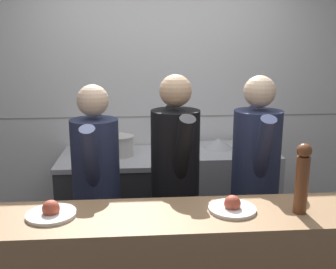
{
  "coord_description": "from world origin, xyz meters",
  "views": [
    {
      "loc": [
        -0.21,
        -2.14,
        1.84
      ],
      "look_at": [
        0.01,
        0.79,
        1.15
      ],
      "focal_mm": 42.0,
      "sensor_mm": 36.0,
      "label": 1
    }
  ],
  "objects_px": {
    "oven_range": "(112,203)",
    "pepper_mill": "(302,177)",
    "mixing_bowl_steel": "(218,143)",
    "plated_dish_main": "(51,212)",
    "chef_line": "(255,179)",
    "chef_head_cook": "(97,187)",
    "plated_dish_appetiser": "(232,207)",
    "chef_sous": "(175,180)",
    "stock_pot": "(120,145)"
  },
  "relations": [
    {
      "from": "oven_range",
      "to": "mixing_bowl_steel",
      "type": "relative_size",
      "value": 3.3
    },
    {
      "from": "stock_pot",
      "to": "chef_line",
      "type": "bearing_deg",
      "value": -38.03
    },
    {
      "from": "pepper_mill",
      "to": "chef_line",
      "type": "bearing_deg",
      "value": 91.64
    },
    {
      "from": "plated_dish_main",
      "to": "chef_line",
      "type": "distance_m",
      "value": 1.43
    },
    {
      "from": "plated_dish_main",
      "to": "chef_sous",
      "type": "height_order",
      "value": "chef_sous"
    },
    {
      "from": "mixing_bowl_steel",
      "to": "pepper_mill",
      "type": "height_order",
      "value": "pepper_mill"
    },
    {
      "from": "pepper_mill",
      "to": "chef_head_cook",
      "type": "distance_m",
      "value": 1.36
    },
    {
      "from": "plated_dish_appetiser",
      "to": "pepper_mill",
      "type": "bearing_deg",
      "value": -8.4
    },
    {
      "from": "stock_pot",
      "to": "mixing_bowl_steel",
      "type": "xyz_separation_m",
      "value": [
        0.88,
        0.03,
        -0.01
      ]
    },
    {
      "from": "chef_sous",
      "to": "chef_line",
      "type": "xyz_separation_m",
      "value": [
        0.56,
        -0.01,
        -0.01
      ]
    },
    {
      "from": "plated_dish_main",
      "to": "stock_pot",
      "type": "bearing_deg",
      "value": 78.47
    },
    {
      "from": "chef_sous",
      "to": "chef_line",
      "type": "distance_m",
      "value": 0.56
    },
    {
      "from": "plated_dish_appetiser",
      "to": "mixing_bowl_steel",
      "type": "bearing_deg",
      "value": 81.27
    },
    {
      "from": "plated_dish_main",
      "to": "pepper_mill",
      "type": "bearing_deg",
      "value": -2.54
    },
    {
      "from": "mixing_bowl_steel",
      "to": "plated_dish_appetiser",
      "type": "height_order",
      "value": "plated_dish_appetiser"
    },
    {
      "from": "oven_range",
      "to": "plated_dish_main",
      "type": "xyz_separation_m",
      "value": [
        -0.21,
        -1.4,
        0.55
      ]
    },
    {
      "from": "plated_dish_main",
      "to": "chef_head_cook",
      "type": "relative_size",
      "value": 0.16
    },
    {
      "from": "stock_pot",
      "to": "chef_line",
      "type": "xyz_separation_m",
      "value": [
        0.98,
        -0.76,
        -0.06
      ]
    },
    {
      "from": "mixing_bowl_steel",
      "to": "plated_dish_main",
      "type": "bearing_deg",
      "value": -128.8
    },
    {
      "from": "oven_range",
      "to": "chef_head_cook",
      "type": "distance_m",
      "value": 0.87
    },
    {
      "from": "chef_line",
      "to": "chef_head_cook",
      "type": "bearing_deg",
      "value": -174.07
    },
    {
      "from": "stock_pot",
      "to": "pepper_mill",
      "type": "bearing_deg",
      "value": -55.94
    },
    {
      "from": "plated_dish_appetiser",
      "to": "chef_line",
      "type": "relative_size",
      "value": 0.16
    },
    {
      "from": "mixing_bowl_steel",
      "to": "plated_dish_appetiser",
      "type": "xyz_separation_m",
      "value": [
        -0.22,
        -1.45,
        0.03
      ]
    },
    {
      "from": "mixing_bowl_steel",
      "to": "chef_line",
      "type": "height_order",
      "value": "chef_line"
    },
    {
      "from": "plated_dish_main",
      "to": "chef_line",
      "type": "xyz_separation_m",
      "value": [
        1.27,
        0.65,
        -0.09
      ]
    },
    {
      "from": "chef_head_cook",
      "to": "chef_sous",
      "type": "relative_size",
      "value": 0.96
    },
    {
      "from": "stock_pot",
      "to": "pepper_mill",
      "type": "height_order",
      "value": "pepper_mill"
    },
    {
      "from": "mixing_bowl_steel",
      "to": "oven_range",
      "type": "bearing_deg",
      "value": -177.33
    },
    {
      "from": "chef_sous",
      "to": "stock_pot",
      "type": "bearing_deg",
      "value": 110.58
    },
    {
      "from": "oven_range",
      "to": "pepper_mill",
      "type": "xyz_separation_m",
      "value": [
        1.08,
        -1.46,
        0.73
      ]
    },
    {
      "from": "pepper_mill",
      "to": "chef_head_cook",
      "type": "relative_size",
      "value": 0.24
    },
    {
      "from": "plated_dish_main",
      "to": "plated_dish_appetiser",
      "type": "xyz_separation_m",
      "value": [
        0.94,
        -0.01,
        -0.0
      ]
    },
    {
      "from": "plated_dish_appetiser",
      "to": "chef_head_cook",
      "type": "relative_size",
      "value": 0.16
    },
    {
      "from": "pepper_mill",
      "to": "chef_head_cook",
      "type": "height_order",
      "value": "chef_head_cook"
    },
    {
      "from": "chef_head_cook",
      "to": "pepper_mill",
      "type": "bearing_deg",
      "value": -30.9
    },
    {
      "from": "pepper_mill",
      "to": "chef_sous",
      "type": "relative_size",
      "value": 0.23
    },
    {
      "from": "plated_dish_appetiser",
      "to": "chef_head_cook",
      "type": "xyz_separation_m",
      "value": [
        -0.78,
        0.66,
        -0.11
      ]
    },
    {
      "from": "chef_head_cook",
      "to": "chef_line",
      "type": "height_order",
      "value": "chef_line"
    },
    {
      "from": "plated_dish_main",
      "to": "chef_line",
      "type": "bearing_deg",
      "value": 27.32
    },
    {
      "from": "pepper_mill",
      "to": "plated_dish_main",
      "type": "bearing_deg",
      "value": 177.46
    },
    {
      "from": "mixing_bowl_steel",
      "to": "pepper_mill",
      "type": "xyz_separation_m",
      "value": [
        0.12,
        -1.51,
        0.21
      ]
    },
    {
      "from": "plated_dish_appetiser",
      "to": "chef_line",
      "type": "height_order",
      "value": "chef_line"
    },
    {
      "from": "stock_pot",
      "to": "chef_head_cook",
      "type": "distance_m",
      "value": 0.78
    },
    {
      "from": "mixing_bowl_steel",
      "to": "chef_sous",
      "type": "height_order",
      "value": "chef_sous"
    },
    {
      "from": "pepper_mill",
      "to": "chef_sous",
      "type": "bearing_deg",
      "value": 129.16
    },
    {
      "from": "chef_head_cook",
      "to": "oven_range",
      "type": "bearing_deg",
      "value": 87.65
    },
    {
      "from": "oven_range",
      "to": "chef_sous",
      "type": "distance_m",
      "value": 1.01
    },
    {
      "from": "plated_dish_appetiser",
      "to": "chef_head_cook",
      "type": "height_order",
      "value": "chef_head_cook"
    },
    {
      "from": "plated_dish_main",
      "to": "oven_range",
      "type": "bearing_deg",
      "value": 81.45
    }
  ]
}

